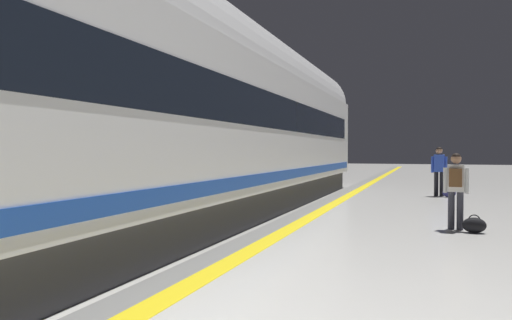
# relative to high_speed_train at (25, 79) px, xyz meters

# --- Properties ---
(safety_line_strip) EXTENTS (0.36, 80.00, 0.01)m
(safety_line_strip) POSITION_rel_high_speed_train_xyz_m (2.10, 4.23, -2.50)
(safety_line_strip) COLOR yellow
(safety_line_strip) RESTS_ON ground
(tactile_edge_band) EXTENTS (0.61, 80.00, 0.01)m
(tactile_edge_band) POSITION_rel_high_speed_train_xyz_m (1.77, 4.23, -2.50)
(tactile_edge_band) COLOR slate
(tactile_edge_band) RESTS_ON ground
(high_speed_train) EXTENTS (2.94, 33.57, 4.97)m
(high_speed_train) POSITION_rel_high_speed_train_xyz_m (0.00, 0.00, 0.00)
(high_speed_train) COLOR #38383D
(high_speed_train) RESTS_ON ground
(passenger_near) EXTENTS (0.48, 0.32, 1.55)m
(passenger_near) POSITION_rel_high_speed_train_xyz_m (5.28, 5.74, -1.58)
(passenger_near) COLOR #383842
(passenger_near) RESTS_ON ground
(duffel_bag_near) EXTENTS (0.44, 0.26, 0.36)m
(duffel_bag_near) POSITION_rel_high_speed_train_xyz_m (5.60, 5.46, -2.35)
(duffel_bag_near) COLOR black
(duffel_bag_near) RESTS_ON ground
(passenger_mid) EXTENTS (0.54, 0.23, 1.73)m
(passenger_mid) POSITION_rel_high_speed_train_xyz_m (5.11, 13.13, -1.50)
(passenger_mid) COLOR black
(passenger_mid) RESTS_ON ground
(duffel_bag_mid) EXTENTS (0.44, 0.26, 0.36)m
(duffel_bag_mid) POSITION_rel_high_speed_train_xyz_m (5.43, 12.83, -2.35)
(duffel_bag_mid) COLOR navy
(duffel_bag_mid) RESTS_ON ground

